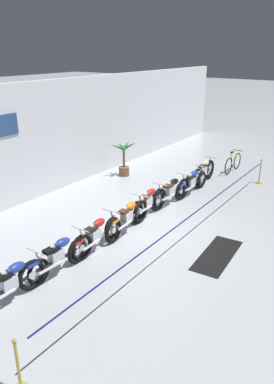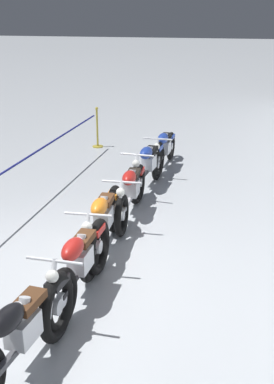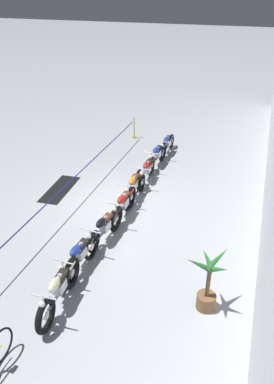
{
  "view_description": "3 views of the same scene",
  "coord_description": "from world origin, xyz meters",
  "px_view_note": "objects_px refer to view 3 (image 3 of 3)",
  "views": [
    {
      "loc": [
        -8.91,
        -5.49,
        5.25
      ],
      "look_at": [
        0.2,
        0.81,
        0.99
      ],
      "focal_mm": 35.0,
      "sensor_mm": 36.0,
      "label": 1
    },
    {
      "loc": [
        5.44,
        2.56,
        3.36
      ],
      "look_at": [
        -1.12,
        0.98,
        0.81
      ],
      "focal_mm": 45.0,
      "sensor_mm": 36.0,
      "label": 2
    },
    {
      "loc": [
        10.26,
        4.4,
        6.83
      ],
      "look_at": [
        0.31,
        1.04,
        0.85
      ],
      "focal_mm": 35.0,
      "sensor_mm": 36.0,
      "label": 3
    }
  ],
  "objects_px": {
    "motorcycle_red_2": "(147,171)",
    "motorcycle_blue_6": "(79,256)",
    "motorcycle_blue_1": "(157,156)",
    "motorcycle_cream_7": "(59,291)",
    "motorcycle_red_4": "(123,206)",
    "motorcycle_black_5": "(104,229)",
    "potted_palm_left_of_row": "(208,284)",
    "motorcycle_blue_0": "(167,145)",
    "motorcycle_orange_3": "(133,187)",
    "floor_banner": "(60,189)",
    "stanchion_far_left": "(94,162)"
  },
  "relations": [
    {
      "from": "motorcycle_blue_6",
      "to": "motorcycle_cream_7",
      "type": "xyz_separation_m",
      "value": [
        1.33,
        0.13,
        0.03
      ]
    },
    {
      "from": "motorcycle_blue_1",
      "to": "stanchion_far_left",
      "type": "xyz_separation_m",
      "value": [
        1.87,
        -1.96,
        0.28
      ]
    },
    {
      "from": "motorcycle_red_4",
      "to": "floor_banner",
      "type": "xyz_separation_m",
      "value": [
        -1.06,
        -2.94,
        -0.47
      ]
    },
    {
      "from": "motorcycle_red_4",
      "to": "floor_banner",
      "type": "height_order",
      "value": "motorcycle_red_4"
    },
    {
      "from": "motorcycle_blue_6",
      "to": "motorcycle_red_2",
      "type": "bearing_deg",
      "value": 177.95
    },
    {
      "from": "motorcycle_blue_6",
      "to": "stanchion_far_left",
      "type": "xyz_separation_m",
      "value": [
        -4.96,
        -1.78,
        0.3
      ]
    },
    {
      "from": "motorcycle_cream_7",
      "to": "potted_palm_left_of_row",
      "type": "bearing_deg",
      "value": 108.02
    },
    {
      "from": "motorcycle_orange_3",
      "to": "motorcycle_cream_7",
      "type": "height_order",
      "value": "motorcycle_cream_7"
    },
    {
      "from": "motorcycle_black_5",
      "to": "potted_palm_left_of_row",
      "type": "height_order",
      "value": "potted_palm_left_of_row"
    },
    {
      "from": "motorcycle_cream_7",
      "to": "potted_palm_left_of_row",
      "type": "xyz_separation_m",
      "value": [
        -1.07,
        3.3,
        0.24
      ]
    },
    {
      "from": "motorcycle_orange_3",
      "to": "motorcycle_black_5",
      "type": "bearing_deg",
      "value": 0.47
    },
    {
      "from": "motorcycle_blue_1",
      "to": "motorcycle_blue_6",
      "type": "distance_m",
      "value": 6.83
    },
    {
      "from": "potted_palm_left_of_row",
      "to": "floor_banner",
      "type": "bearing_deg",
      "value": -123.28
    },
    {
      "from": "motorcycle_orange_3",
      "to": "motorcycle_black_5",
      "type": "distance_m",
      "value": 2.67
    },
    {
      "from": "motorcycle_blue_6",
      "to": "floor_banner",
      "type": "relative_size",
      "value": 1.06
    },
    {
      "from": "motorcycle_blue_1",
      "to": "motorcycle_cream_7",
      "type": "bearing_deg",
      "value": -0.35
    },
    {
      "from": "motorcycle_red_4",
      "to": "motorcycle_black_5",
      "type": "relative_size",
      "value": 0.94
    },
    {
      "from": "stanchion_far_left",
      "to": "motorcycle_red_2",
      "type": "bearing_deg",
      "value": 102.9
    },
    {
      "from": "floor_banner",
      "to": "potted_palm_left_of_row",
      "type": "bearing_deg",
      "value": 52.89
    },
    {
      "from": "motorcycle_blue_0",
      "to": "motorcycle_red_4",
      "type": "relative_size",
      "value": 0.99
    },
    {
      "from": "motorcycle_red_4",
      "to": "motorcycle_cream_7",
      "type": "relative_size",
      "value": 0.98
    },
    {
      "from": "motorcycle_cream_7",
      "to": "motorcycle_red_2",
      "type": "bearing_deg",
      "value": 179.5
    },
    {
      "from": "motorcycle_red_4",
      "to": "motorcycle_black_5",
      "type": "xyz_separation_m",
      "value": [
        1.37,
        -0.09,
        -0.01
      ]
    },
    {
      "from": "motorcycle_red_4",
      "to": "potted_palm_left_of_row",
      "type": "xyz_separation_m",
      "value": [
        2.97,
        3.2,
        0.25
      ]
    },
    {
      "from": "motorcycle_red_2",
      "to": "floor_banner",
      "type": "xyz_separation_m",
      "value": [
        1.64,
        -2.9,
        -0.45
      ]
    },
    {
      "from": "motorcycle_orange_3",
      "to": "floor_banner",
      "type": "bearing_deg",
      "value": -85.2
    },
    {
      "from": "potted_palm_left_of_row",
      "to": "floor_banner",
      "type": "height_order",
      "value": "potted_palm_left_of_row"
    },
    {
      "from": "motorcycle_red_2",
      "to": "motorcycle_orange_3",
      "type": "height_order",
      "value": "motorcycle_orange_3"
    },
    {
      "from": "motorcycle_red_4",
      "to": "potted_palm_left_of_row",
      "type": "bearing_deg",
      "value": 47.09
    },
    {
      "from": "motorcycle_red_2",
      "to": "stanchion_far_left",
      "type": "height_order",
      "value": "stanchion_far_left"
    },
    {
      "from": "motorcycle_red_4",
      "to": "motorcycle_black_5",
      "type": "height_order",
      "value": "motorcycle_red_4"
    },
    {
      "from": "motorcycle_blue_6",
      "to": "floor_banner",
      "type": "bearing_deg",
      "value": -144.29
    },
    {
      "from": "motorcycle_cream_7",
      "to": "floor_banner",
      "type": "relative_size",
      "value": 1.04
    },
    {
      "from": "motorcycle_blue_0",
      "to": "motorcycle_black_5",
      "type": "xyz_separation_m",
      "value": [
        6.83,
        -0.11,
        0.01
      ]
    },
    {
      "from": "motorcycle_orange_3",
      "to": "motorcycle_red_4",
      "type": "xyz_separation_m",
      "value": [
        1.29,
        0.11,
        0.0
      ]
    },
    {
      "from": "motorcycle_cream_7",
      "to": "motorcycle_red_4",
      "type": "bearing_deg",
      "value": 178.6
    },
    {
      "from": "motorcycle_cream_7",
      "to": "floor_banner",
      "type": "xyz_separation_m",
      "value": [
        -5.1,
        -2.84,
        -0.48
      ]
    },
    {
      "from": "motorcycle_cream_7",
      "to": "motorcycle_blue_0",
      "type": "bearing_deg",
      "value": 179.27
    },
    {
      "from": "motorcycle_orange_3",
      "to": "motorcycle_red_2",
      "type": "bearing_deg",
      "value": 177.18
    },
    {
      "from": "motorcycle_blue_6",
      "to": "stanchion_far_left",
      "type": "height_order",
      "value": "stanchion_far_left"
    },
    {
      "from": "motorcycle_blue_0",
      "to": "motorcycle_orange_3",
      "type": "xyz_separation_m",
      "value": [
        4.16,
        -0.13,
        0.01
      ]
    },
    {
      "from": "motorcycle_blue_1",
      "to": "stanchion_far_left",
      "type": "relative_size",
      "value": 0.19
    },
    {
      "from": "motorcycle_blue_0",
      "to": "motorcycle_blue_1",
      "type": "height_order",
      "value": "motorcycle_blue_1"
    },
    {
      "from": "motorcycle_blue_0",
      "to": "motorcycle_blue_1",
      "type": "relative_size",
      "value": 0.93
    },
    {
      "from": "motorcycle_red_2",
      "to": "motorcycle_blue_6",
      "type": "relative_size",
      "value": 0.98
    },
    {
      "from": "motorcycle_blue_1",
      "to": "motorcycle_cream_7",
      "type": "xyz_separation_m",
      "value": [
        8.16,
        -0.05,
        0.01
      ]
    },
    {
      "from": "motorcycle_red_4",
      "to": "motorcycle_red_2",
      "type": "bearing_deg",
      "value": -179.16
    },
    {
      "from": "motorcycle_red_2",
      "to": "potted_palm_left_of_row",
      "type": "bearing_deg",
      "value": 29.73
    },
    {
      "from": "motorcycle_red_2",
      "to": "floor_banner",
      "type": "height_order",
      "value": "motorcycle_red_2"
    },
    {
      "from": "motorcycle_cream_7",
      "to": "motorcycle_blue_6",
      "type": "bearing_deg",
      "value": -174.26
    }
  ]
}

